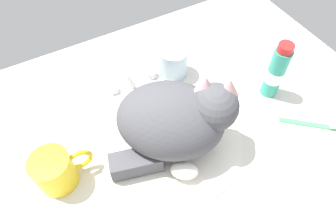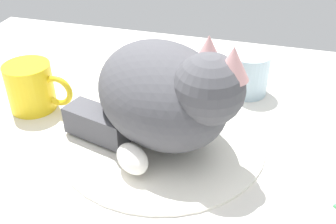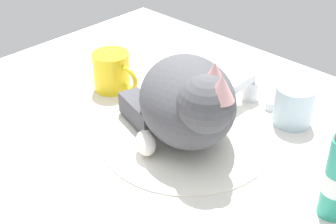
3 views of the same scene
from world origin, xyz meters
The scene contains 8 objects.
ground_plane centered at (0.00, 0.00, -1.50)cm, with size 110.00×82.50×3.00cm, color silver.
sink_basin centered at (0.00, 0.00, 0.41)cm, with size 31.93×31.93×0.83cm, color white.
faucet centered at (0.00, 18.44, 2.83)cm, with size 13.64×10.85×6.34cm.
cat centered at (0.98, -0.78, 8.82)cm, with size 29.17×26.68×17.81cm.
coffee_mug centered at (-24.01, 2.85, 4.15)cm, with size 11.90×7.88×8.29cm.
rinse_cup centered at (11.00, 18.26, 3.89)cm, with size 7.49×7.49×7.78cm.
toothpaste_bottle centered at (28.75, 0.84, 7.19)cm, with size 4.21×4.21×15.35cm.
toothbrush centered at (31.10, -12.13, 0.53)cm, with size 11.07×9.60×1.60cm.
Camera 1 is at (-17.22, -30.32, 58.25)cm, focal length 32.28 mm.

